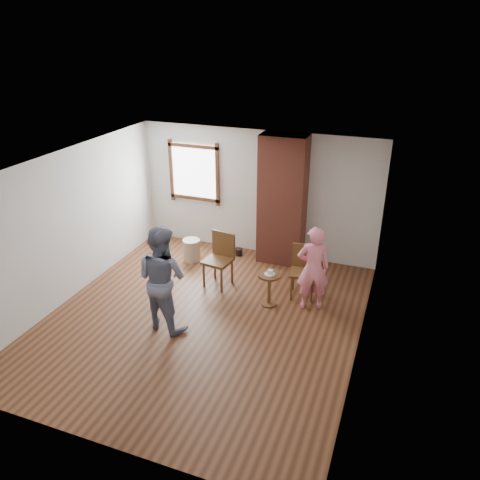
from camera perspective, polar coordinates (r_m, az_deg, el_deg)
name	(u,v)px	position (r m, az deg, el deg)	size (l,w,h in m)	color
ground	(204,318)	(7.91, -4.46, -9.52)	(5.50, 5.50, 0.00)	brown
room_shell	(212,204)	(7.58, -3.39, 4.39)	(5.04, 5.52, 2.62)	silver
brick_chimney	(282,201)	(9.23, 5.18, 4.79)	(0.90, 0.50, 2.60)	#A14C39
stoneware_crock	(192,250)	(9.66, -5.93, -1.21)	(0.36, 0.36, 0.46)	beige
dark_pot	(239,252)	(9.87, -0.13, -1.46)	(0.15, 0.15, 0.15)	black
dining_chair_left	(220,256)	(8.61, -2.44, -1.99)	(0.54, 0.54, 1.01)	brown
dining_chair_right	(303,268)	(8.37, 7.74, -3.37)	(0.50, 0.50, 0.94)	brown
side_table	(269,284)	(8.06, 3.59, -5.39)	(0.40, 0.40, 0.60)	brown
cake_plate	(270,274)	(7.96, 3.63, -4.14)	(0.18, 0.18, 0.01)	white
cake_slice	(270,272)	(7.94, 3.71, -3.94)	(0.08, 0.07, 0.06)	white
man	(162,278)	(7.37, -9.49, -4.60)	(0.85, 0.66, 1.75)	#131B35
person_pink	(313,268)	(7.90, 8.89, -3.42)	(0.55, 0.36, 1.50)	pink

